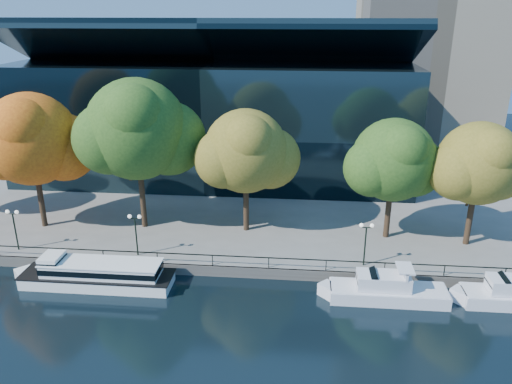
# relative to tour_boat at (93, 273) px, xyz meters

# --- Properties ---
(ground) EXTENTS (160.00, 160.00, 0.00)m
(ground) POSITION_rel_tour_boat_xyz_m (9.89, -0.60, -1.15)
(ground) COLOR black
(ground) RESTS_ON ground
(promenade) EXTENTS (90.00, 67.08, 1.00)m
(promenade) POSITION_rel_tour_boat_xyz_m (9.89, 35.77, -0.65)
(promenade) COLOR slate
(promenade) RESTS_ON ground
(railing) EXTENTS (88.20, 0.08, 0.99)m
(railing) POSITION_rel_tour_boat_xyz_m (9.89, 2.65, 0.79)
(railing) COLOR black
(railing) RESTS_ON promenade
(convention_building) EXTENTS (50.00, 24.57, 21.43)m
(convention_building) POSITION_rel_tour_boat_xyz_m (5.89, 31.19, 7.36)
(convention_building) COLOR black
(convention_building) RESTS_ON ground
(tour_boat) EXTENTS (14.24, 3.18, 2.70)m
(tour_boat) POSITION_rel_tour_boat_xyz_m (0.00, 0.00, 0.00)
(tour_boat) COLOR white
(tour_boat) RESTS_ON ground
(cruiser_near) EXTENTS (10.47, 2.70, 3.03)m
(cruiser_near) POSITION_rel_tour_boat_xyz_m (24.44, 0.00, -0.21)
(cruiser_near) COLOR white
(cruiser_near) RESTS_ON ground
(cruiser_far) EXTENTS (9.25, 2.56, 3.02)m
(cruiser_far) POSITION_rel_tour_boat_xyz_m (34.52, 0.20, -0.19)
(cruiser_far) COLOR white
(cruiser_far) RESTS_ON ground
(tree_1) EXTENTS (11.46, 9.40, 13.91)m
(tree_1) POSITION_rel_tour_boat_xyz_m (-8.92, 9.34, 8.98)
(tree_1) COLOR black
(tree_1) RESTS_ON promenade
(tree_2) EXTENTS (12.45, 10.21, 15.32)m
(tree_2) POSITION_rel_tour_boat_xyz_m (1.58, 10.17, 9.98)
(tree_2) COLOR black
(tree_2) RESTS_ON promenade
(tree_3) EXTENTS (10.28, 8.43, 12.49)m
(tree_3) POSITION_rel_tour_boat_xyz_m (12.21, 10.33, 8.05)
(tree_3) COLOR black
(tree_3) RESTS_ON promenade
(tree_4) EXTENTS (9.85, 8.08, 11.92)m
(tree_4) POSITION_rel_tour_boat_xyz_m (26.27, 10.00, 7.66)
(tree_4) COLOR black
(tree_4) RESTS_ON promenade
(tree_5) EXTENTS (9.58, 7.86, 11.96)m
(tree_5) POSITION_rel_tour_boat_xyz_m (33.76, 9.10, 7.81)
(tree_5) COLOR black
(tree_5) RESTS_ON promenade
(lamp_0) EXTENTS (1.26, 0.36, 4.03)m
(lamp_0) POSITION_rel_tour_boat_xyz_m (-8.90, 3.90, 2.83)
(lamp_0) COLOR black
(lamp_0) RESTS_ON promenade
(lamp_1) EXTENTS (1.26, 0.36, 4.03)m
(lamp_1) POSITION_rel_tour_boat_xyz_m (2.67, 3.90, 2.83)
(lamp_1) COLOR black
(lamp_1) RESTS_ON promenade
(lamp_2) EXTENTS (1.26, 0.36, 4.03)m
(lamp_2) POSITION_rel_tour_boat_xyz_m (23.26, 3.90, 2.83)
(lamp_2) COLOR black
(lamp_2) RESTS_ON promenade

